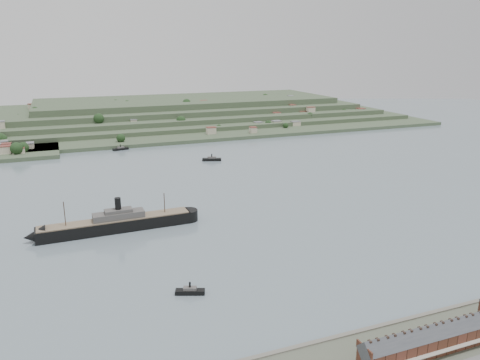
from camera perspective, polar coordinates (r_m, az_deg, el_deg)
name	(u,v)px	position (r m, az deg, el deg)	size (l,w,h in m)	color
ground	(261,208)	(320.30, 2.56, -3.38)	(1400.00, 1400.00, 0.00)	slate
terrace_row	(429,340)	(185.23, 22.09, -17.61)	(55.60, 9.80, 11.07)	#4B291A
far_peninsula	(169,114)	(692.39, -8.68, 7.91)	(760.00, 309.00, 30.00)	#384A31
steamship	(112,224)	(288.59, -15.35, -5.21)	(101.49, 14.27, 24.35)	black
tugboat	(190,291)	(214.07, -6.11, -13.31)	(13.39, 7.93, 5.86)	black
ferry_west	(121,149)	(515.14, -14.35, 3.72)	(17.17, 7.99, 6.22)	black
ferry_east	(212,159)	(452.33, -3.46, 2.56)	(18.82, 10.88, 6.82)	black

